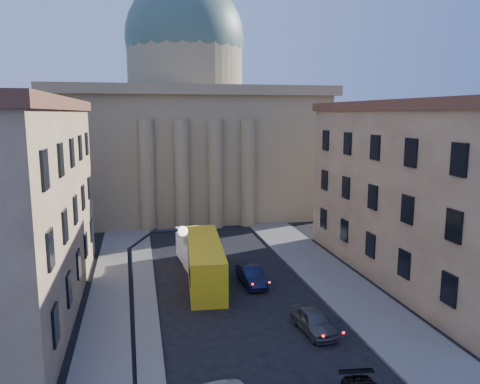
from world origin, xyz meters
name	(u,v)px	position (x,y,z in m)	size (l,w,h in m)	color
sidewalk_left	(121,322)	(-8.50, 18.00, 0.07)	(5.00, 60.00, 0.15)	#63615A
sidewalk_right	(358,300)	(8.50, 18.00, 0.07)	(5.00, 60.00, 0.15)	#63615A
church	(187,126)	(0.00, 55.47, 11.88)	(68.02, 28.76, 36.60)	#8C7C56
building_right	(434,190)	(17.00, 22.00, 7.42)	(11.60, 26.60, 14.70)	tan
street_lamp	(144,306)	(-6.97, 8.00, 5.29)	(2.62, 0.44, 8.83)	black
car_right_far	(314,321)	(3.50, 14.16, 0.72)	(1.70, 4.22, 1.44)	#46464B
car_right_distant	(251,276)	(1.61, 23.05, 0.73)	(1.54, 4.41, 1.45)	black
city_bus	(205,260)	(-1.93, 24.71, 1.77)	(3.61, 11.86, 3.29)	yellow
box_truck	(192,249)	(-2.39, 29.58, 1.38)	(2.60, 5.48, 2.91)	white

